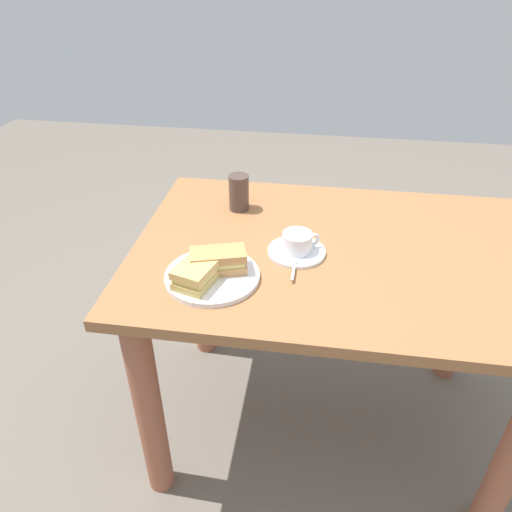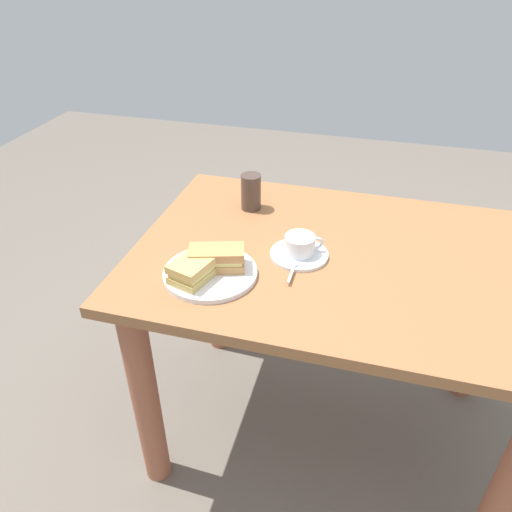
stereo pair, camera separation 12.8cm
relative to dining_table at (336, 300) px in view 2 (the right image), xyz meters
name	(u,v)px [view 2 (the right image)]	position (x,y,z in m)	size (l,w,h in m)	color
ground_plane	(321,427)	(0.00, 0.00, -0.59)	(6.00, 6.00, 0.00)	#696056
dining_table	(336,300)	(0.00, 0.00, 0.00)	(1.15, 0.79, 0.76)	#97623A
sandwich_plate	(210,273)	(-0.32, -0.19, 0.17)	(0.25, 0.25, 0.01)	white
sandwich_front	(217,258)	(-0.31, -0.17, 0.21)	(0.16, 0.11, 0.06)	tan
sandwich_back	(194,269)	(-0.35, -0.23, 0.20)	(0.12, 0.14, 0.05)	tan
coffee_saucer	(299,254)	(-0.11, -0.04, 0.17)	(0.16, 0.16, 0.01)	white
coffee_cup	(300,244)	(-0.11, -0.04, 0.20)	(0.10, 0.08, 0.05)	white
spoon	(294,268)	(-0.11, -0.12, 0.17)	(0.02, 0.10, 0.01)	silver
drinking_glass	(251,192)	(-0.32, 0.19, 0.22)	(0.06, 0.06, 0.12)	#493831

